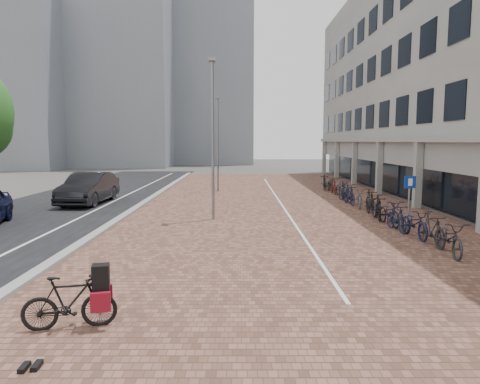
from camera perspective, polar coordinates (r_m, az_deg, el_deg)
name	(u,v)px	position (r m, az deg, el deg)	size (l,w,h in m)	color
ground	(241,265)	(12.10, 0.07, -9.43)	(140.00, 140.00, 0.00)	#474442
plaza_brick	(277,203)	(23.95, 4.76, -1.41)	(14.50, 42.00, 0.04)	brown
street_asphalt	(74,203)	(25.49, -20.72, -1.34)	(8.00, 50.00, 0.03)	black
curb	(146,202)	(24.38, -12.11, -1.25)	(0.35, 42.00, 0.14)	gray
lane_line	(111,203)	(24.85, -16.40, -1.34)	(0.12, 44.00, 0.00)	white
parking_line	(280,202)	(23.96, 5.24, -1.35)	(0.10, 30.00, 0.00)	white
office_building	(451,57)	(30.96, 25.71, 15.46)	(8.40, 40.00, 15.00)	#A2A29D
bg_towers	(132,61)	(63.13, -13.77, 16.12)	(33.00, 23.00, 32.00)	gray
car_dark	(89,188)	(24.87, -19.03, 0.47)	(1.77, 5.07, 1.67)	black
hero_bike	(69,302)	(8.59, -21.24, -13.11)	(1.70, 0.79, 1.16)	black
shoes	(30,369)	(7.56, -25.60, -19.94)	(0.36, 0.30, 0.09)	black
parking_sign	(409,196)	(16.94, 21.10, -0.50)	(0.44, 0.12, 2.11)	slate
lamp_near	(213,142)	(18.51, -3.55, 6.55)	(0.12, 0.12, 6.65)	gray
lamp_far	(218,145)	(29.23, -2.90, 6.10)	(0.12, 0.12, 6.17)	slate
bike_row	(359,198)	(22.82, 15.20, -0.72)	(1.26, 20.44, 1.05)	black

